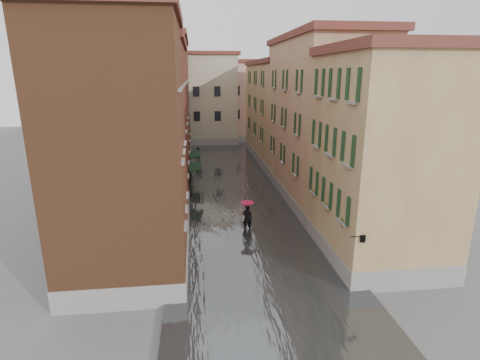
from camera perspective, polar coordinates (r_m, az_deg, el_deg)
ground at (r=24.05m, az=1.81°, el=-9.91°), size 120.00×120.00×0.00m
floodwater at (r=36.08m, az=-1.28°, el=-0.79°), size 10.00×60.00×0.20m
building_left_near at (r=20.13m, az=-17.27°, el=3.80°), size 6.00×8.00×13.00m
building_left_mid at (r=30.90m, az=-13.75°, el=7.62°), size 6.00×14.00×12.50m
building_left_far at (r=45.67m, az=-11.68°, el=11.25°), size 6.00×16.00×14.00m
building_right_near at (r=22.47m, az=20.70°, el=2.73°), size 6.00×8.00×11.50m
building_right_mid at (r=32.34m, az=11.95°, el=8.53°), size 6.00×14.00×13.00m
building_right_far at (r=46.79m, az=6.02°, el=10.05°), size 6.00×16.00×11.50m
building_end_cream at (r=59.52m, az=-6.68°, el=12.01°), size 12.00×9.00×13.00m
building_end_pink at (r=62.25m, az=1.81°, el=11.81°), size 10.00×9.00×12.00m
awning_near at (r=33.37m, az=-6.93°, el=1.94°), size 1.09×3.36×2.80m
awning_far at (r=38.44m, az=-6.96°, el=3.80°), size 1.09×3.35×2.80m
wall_lantern at (r=18.75m, az=18.10°, el=-8.42°), size 0.71×0.22×0.35m
window_planters at (r=21.88m, az=13.44°, el=-3.11°), size 0.59×5.61×0.84m
pedestrian_main at (r=25.65m, az=1.09°, el=-5.18°), size 0.97×0.97×2.06m
pedestrian_far at (r=46.71m, az=-6.37°, el=3.95°), size 0.98×0.85×1.71m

